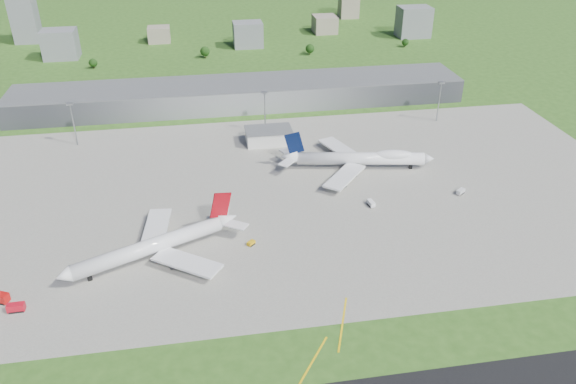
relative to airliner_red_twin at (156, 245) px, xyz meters
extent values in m
plane|color=#30591B|center=(50.36, 153.88, -5.65)|extent=(1400.00, 1400.00, 0.00)
cube|color=gray|center=(60.36, 43.88, -5.61)|extent=(360.00, 190.00, 0.08)
cube|color=gray|center=(50.36, 168.88, 1.85)|extent=(300.00, 42.00, 15.00)
cube|color=silver|center=(60.36, 103.88, -1.65)|extent=(26.00, 16.00, 8.00)
cylinder|color=gray|center=(-49.64, 118.88, 6.85)|extent=(0.70, 0.70, 25.00)
cube|color=gray|center=(-49.64, 118.88, 19.65)|extent=(3.50, 2.00, 1.20)
cylinder|color=gray|center=(60.36, 118.88, 6.85)|extent=(0.70, 0.70, 25.00)
cube|color=gray|center=(60.36, 118.88, 19.65)|extent=(3.50, 2.00, 1.20)
cylinder|color=gray|center=(170.36, 118.88, 6.85)|extent=(0.70, 0.70, 25.00)
cube|color=gray|center=(170.36, 118.88, 19.65)|extent=(3.50, 2.00, 1.20)
cylinder|color=white|center=(-2.68, -1.22, 0.32)|extent=(60.00, 31.91, 6.51)
cone|color=white|center=(-33.81, -15.33, 0.32)|extent=(7.63, 8.17, 6.51)
cone|color=white|center=(29.93, 13.57, 1.19)|extent=(10.59, 9.51, 6.51)
cube|color=#9A1A08|center=(-4.66, -2.11, -1.70)|extent=(48.10, 23.74, 1.41)
cube|color=white|center=(12.11, -11.50, -1.63)|extent=(28.62, 24.36, 0.98)
cube|color=white|center=(-0.67, 16.68, -1.63)|extent=(12.48, 29.03, 0.98)
cube|color=maroon|center=(27.46, 12.45, 9.00)|extent=(10.07, 4.96, 13.11)
cylinder|color=#38383D|center=(8.01, -8.87, -3.69)|extent=(6.87, 5.63, 3.47)
cylinder|color=#38383D|center=(-1.39, 11.88, -3.69)|extent=(6.87, 5.63, 3.47)
cube|color=black|center=(5.26, -2.97, -4.29)|extent=(2.12, 1.90, 2.71)
cube|color=black|center=(1.23, 5.92, -4.29)|extent=(2.12, 1.90, 2.71)
cube|color=black|center=(-25.41, -11.52, -4.29)|extent=(2.12, 1.90, 2.71)
cylinder|color=white|center=(103.99, 62.96, 0.30)|extent=(67.18, 18.17, 6.70)
cone|color=white|center=(139.67, 56.71, 0.30)|extent=(6.48, 7.54, 6.70)
cone|color=white|center=(66.72, 69.49, 1.16)|extent=(9.68, 8.10, 6.70)
cube|color=navy|center=(106.12, 62.59, -1.78)|extent=(54.61, 12.20, 1.41)
ellipsoid|color=white|center=(121.16, 59.95, 2.31)|extent=(22.29, 10.31, 6.03)
cube|color=white|center=(97.27, 80.80, -1.65)|extent=(19.49, 31.67, 0.97)
cube|color=white|center=(91.60, 48.47, -1.65)|extent=(26.83, 29.37, 0.97)
cube|color=#071339|center=(69.39, 69.03, 9.06)|extent=(10.70, 2.39, 13.06)
cylinder|color=#38383D|center=(100.14, 73.52, -3.70)|extent=(6.45, 4.43, 3.46)
cylinder|color=#38383D|center=(95.86, 85.24, -3.70)|extent=(6.45, 4.43, 3.46)
cylinder|color=#38383D|center=(96.78, 54.35, -3.70)|extent=(6.45, 4.43, 3.46)
cylinder|color=#38383D|center=(88.77, 44.78, -3.70)|extent=(6.45, 4.43, 3.46)
cube|color=black|center=(98.45, 68.87, -4.30)|extent=(1.93, 1.58, 2.70)
cube|color=black|center=(96.77, 59.29, -4.30)|extent=(1.93, 1.58, 2.70)
cube|color=black|center=(130.62, 58.30, -4.30)|extent=(1.93, 1.58, 2.70)
cube|color=red|center=(-49.05, -25.44, -3.79)|extent=(6.17, 2.77, 2.86)
cube|color=black|center=(-49.05, -25.44, -5.22)|extent=(5.25, 2.89, 0.70)
cube|color=#E4A80D|center=(38.88, 1.78, -4.51)|extent=(3.96, 3.83, 1.41)
cube|color=black|center=(38.88, 1.78, -5.22)|extent=(3.63, 3.56, 0.70)
cube|color=white|center=(98.53, 24.46, -4.08)|extent=(3.00, 5.43, 2.27)
cube|color=black|center=(98.53, 24.46, -5.22)|extent=(3.00, 4.68, 0.70)
cube|color=silver|center=(145.31, 28.19, -4.14)|extent=(5.24, 4.70, 2.15)
cube|color=black|center=(145.31, 28.19, -5.22)|extent=(4.72, 4.36, 0.70)
cube|color=slate|center=(-89.64, 303.88, 6.35)|extent=(28.00, 22.00, 24.00)
cube|color=gray|center=(-9.64, 343.88, 1.35)|extent=(20.00, 18.00, 14.00)
cube|color=slate|center=(70.36, 313.88, 5.35)|extent=(26.00, 20.00, 22.00)
cube|color=gray|center=(150.36, 353.88, 2.35)|extent=(22.00, 24.00, 16.00)
cube|color=slate|center=(230.36, 323.88, 8.35)|extent=(30.00, 22.00, 28.00)
cube|color=slate|center=(-129.64, 363.88, 16.35)|extent=(22.00, 20.00, 44.00)
cube|color=gray|center=(190.36, 413.88, 12.35)|extent=(20.00, 18.00, 36.00)
cylinder|color=#382314|center=(-59.64, 268.88, -4.15)|extent=(0.70, 0.70, 3.00)
sphere|color=black|center=(-59.64, 268.88, -0.77)|extent=(6.75, 6.75, 6.75)
cylinder|color=#382314|center=(30.36, 283.88, -3.85)|extent=(0.70, 0.70, 3.60)
sphere|color=black|center=(30.36, 283.88, 0.20)|extent=(8.10, 8.10, 8.10)
cylinder|color=#382314|center=(120.36, 278.88, -3.95)|extent=(0.70, 0.70, 3.40)
sphere|color=black|center=(120.36, 278.88, -0.12)|extent=(7.65, 7.65, 7.65)
cylinder|color=#382314|center=(210.36, 288.88, -4.25)|extent=(0.70, 0.70, 2.80)
sphere|color=black|center=(210.36, 288.88, -1.10)|extent=(6.30, 6.30, 6.30)
camera|label=1|loc=(22.00, -194.06, 132.02)|focal=35.00mm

